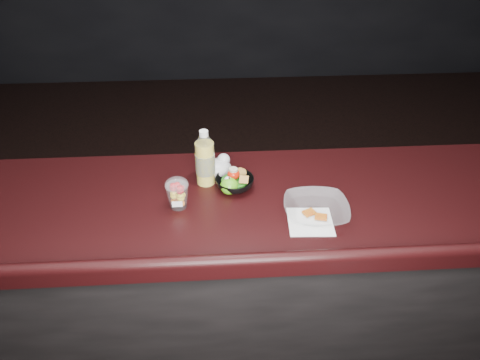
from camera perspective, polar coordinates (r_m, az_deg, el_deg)
The scene contains 9 objects.
room_shell at distance 1.18m, azimuth 1.04°, elevation 21.09°, with size 8.00×8.00×8.00m.
counter at distance 2.15m, azimuth 0.03°, elevation -13.26°, with size 4.06×0.71×1.02m.
lemonade_bottle at distance 1.85m, azimuth -4.28°, elevation 2.26°, with size 0.08×0.08×0.24m.
fruit_cup at distance 1.75m, azimuth -7.65°, elevation -1.55°, with size 0.09×0.09×0.13m.
green_apple at distance 1.82m, azimuth -1.33°, elevation -0.73°, with size 0.07×0.07×0.08m.
plastic_bag at distance 1.92m, azimuth -2.78°, elevation 1.58°, with size 0.13×0.10×0.09m.
snack_bowl at distance 1.85m, azimuth -0.69°, elevation -0.23°, with size 0.18×0.18×0.08m.
takeout_bowl at distance 1.73m, azimuth 9.24°, elevation -3.72°, with size 0.25×0.25×0.06m.
paper_napkin at distance 1.72m, azimuth 8.56°, elevation -5.06°, with size 0.16×0.16×0.00m, color white.
Camera 1 is at (-0.09, -1.14, 2.10)m, focal length 35.00 mm.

